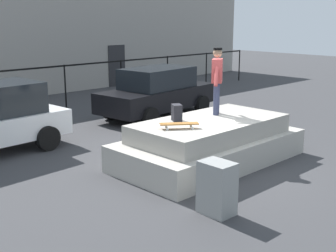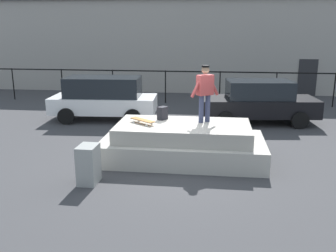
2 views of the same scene
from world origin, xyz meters
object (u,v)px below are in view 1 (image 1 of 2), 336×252
skateboard (179,124)px  car_black_sedan_mid (158,92)px  skateboarder (217,76)px  utility_box (217,188)px  backpack (177,113)px

skateboard → car_black_sedan_mid: size_ratio=0.17×
skateboarder → utility_box: (-2.69, -2.29, -1.49)m
utility_box → skateboard: bearing=63.8°
skateboarder → backpack: size_ratio=4.21×
car_black_sedan_mid → skateboarder: bearing=-115.1°
skateboard → utility_box: skateboard is taller
car_black_sedan_mid → backpack: bearing=-128.0°
skateboarder → skateboard: (-1.72, -0.41, -0.83)m
backpack → utility_box: bearing=-0.1°
skateboard → utility_box: size_ratio=0.83×
backpack → car_black_sedan_mid: (3.23, 4.12, -0.37)m
skateboard → car_black_sedan_mid: bearing=51.6°
skateboard → backpack: backpack is taller
car_black_sedan_mid → utility_box: (-4.69, -6.57, -0.38)m
skateboard → car_black_sedan_mid: (3.72, 4.69, -0.28)m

